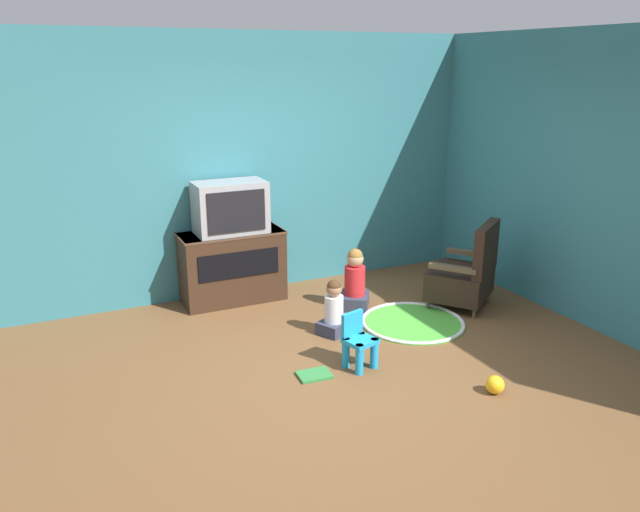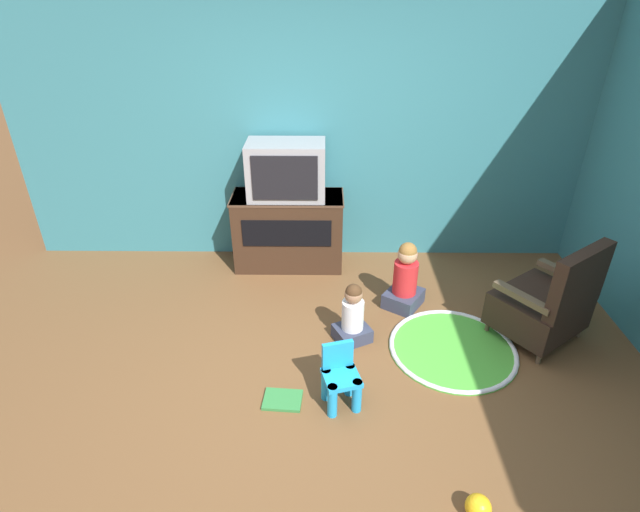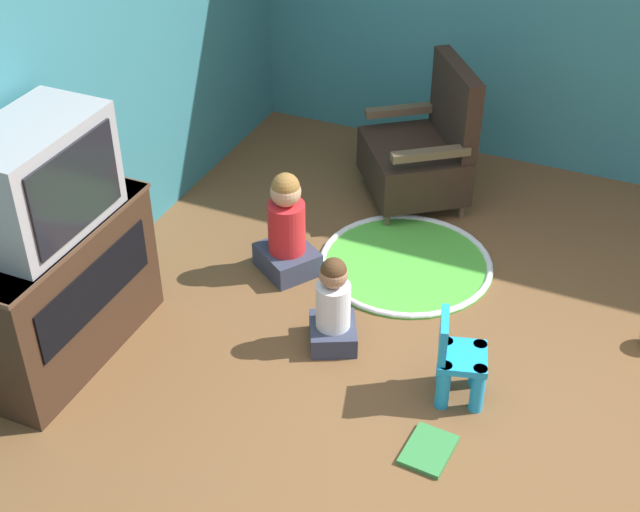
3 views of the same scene
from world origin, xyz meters
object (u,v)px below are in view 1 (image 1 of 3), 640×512
(black_armchair, at_px, (465,275))
(yellow_kid_chair, at_px, (359,344))
(book, at_px, (314,375))
(child_watching_center, at_px, (334,310))
(child_watching_left, at_px, (355,282))
(toy_ball, at_px, (495,385))
(television, at_px, (230,207))
(tv_cabinet, at_px, (233,266))

(black_armchair, height_order, yellow_kid_chair, black_armchair)
(book, bearing_deg, child_watching_center, -122.82)
(child_watching_left, xyz_separation_m, toy_ball, (0.14, -2.02, -0.20))
(television, height_order, yellow_kid_chair, television)
(child_watching_left, relative_size, child_watching_center, 1.20)
(tv_cabinet, xyz_separation_m, book, (0.07, -1.90, -0.38))
(child_watching_center, height_order, book, child_watching_center)
(tv_cabinet, distance_m, child_watching_center, 1.36)
(tv_cabinet, bearing_deg, child_watching_center, -64.10)
(black_armchair, xyz_separation_m, yellow_kid_chair, (-1.66, -0.73, -0.14))
(tv_cabinet, bearing_deg, toy_ball, -66.10)
(black_armchair, height_order, child_watching_center, black_armchair)
(yellow_kid_chair, bearing_deg, television, 88.58)
(child_watching_center, distance_m, toy_ball, 1.66)
(black_armchair, height_order, book, black_armchair)
(tv_cabinet, height_order, book, tv_cabinet)
(toy_ball, relative_size, book, 0.51)
(black_armchair, bearing_deg, yellow_kid_chair, -12.38)
(black_armchair, xyz_separation_m, child_watching_left, (-1.06, 0.45, -0.06))
(yellow_kid_chair, xyz_separation_m, child_watching_left, (0.60, 1.18, 0.07))
(yellow_kid_chair, relative_size, child_watching_center, 0.88)
(television, height_order, child_watching_left, television)
(child_watching_left, distance_m, child_watching_center, 0.69)
(yellow_kid_chair, distance_m, book, 0.45)
(yellow_kid_chair, distance_m, child_watching_center, 0.70)
(black_armchair, distance_m, child_watching_left, 1.15)
(tv_cabinet, relative_size, book, 3.84)
(toy_ball, bearing_deg, tv_cabinet, 113.90)
(child_watching_center, xyz_separation_m, toy_ball, (0.63, -1.53, -0.16))
(tv_cabinet, xyz_separation_m, child_watching_center, (0.59, -1.22, -0.16))
(television, xyz_separation_m, yellow_kid_chair, (0.48, -1.90, -0.82))
(black_armchair, bearing_deg, book, -16.77)
(television, xyz_separation_m, child_watching_left, (1.08, -0.71, -0.75))
(child_watching_center, height_order, toy_ball, child_watching_center)
(yellow_kid_chair, bearing_deg, black_armchair, 8.31)
(television, relative_size, child_watching_left, 1.14)
(tv_cabinet, relative_size, television, 1.50)
(child_watching_left, height_order, book, child_watching_left)
(child_watching_center, bearing_deg, black_armchair, -24.52)
(child_watching_left, bearing_deg, black_armchair, -79.18)
(tv_cabinet, xyz_separation_m, television, (0.00, -0.01, 0.63))
(book, bearing_deg, black_armchair, -156.26)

